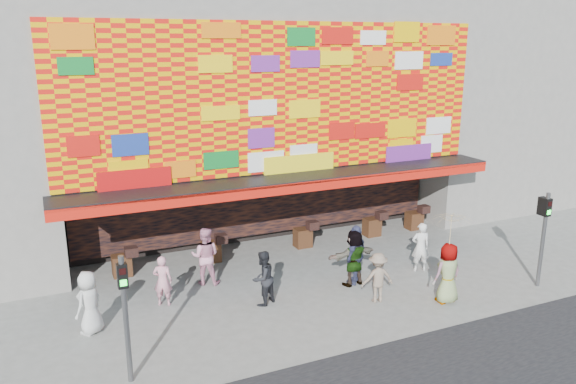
# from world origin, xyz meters

# --- Properties ---
(ground) EXTENTS (90.00, 90.00, 0.00)m
(ground) POSITION_xyz_m (0.00, 0.00, 0.00)
(ground) COLOR slate
(ground) RESTS_ON ground
(shop_building) EXTENTS (15.20, 9.40, 10.00)m
(shop_building) POSITION_xyz_m (0.00, 8.18, 5.23)
(shop_building) COLOR gray
(shop_building) RESTS_ON ground
(neighbor_right) EXTENTS (11.00, 8.00, 12.00)m
(neighbor_right) POSITION_xyz_m (13.00, 8.00, 6.00)
(neighbor_right) COLOR gray
(neighbor_right) RESTS_ON ground
(signal_left) EXTENTS (0.22, 0.20, 3.00)m
(signal_left) POSITION_xyz_m (-6.20, -1.50, 1.86)
(signal_left) COLOR #59595B
(signal_left) RESTS_ON ground
(signal_right) EXTENTS (0.22, 0.20, 3.00)m
(signal_right) POSITION_xyz_m (6.20, -1.50, 1.86)
(signal_right) COLOR #59595B
(signal_right) RESTS_ON ground
(ped_a) EXTENTS (0.98, 0.97, 1.71)m
(ped_a) POSITION_xyz_m (-6.78, 1.13, 0.85)
(ped_a) COLOR silver
(ped_a) RESTS_ON ground
(ped_b) EXTENTS (0.65, 0.55, 1.50)m
(ped_b) POSITION_xyz_m (-4.71, 1.96, 0.75)
(ped_b) COLOR pink
(ped_b) RESTS_ON ground
(ped_c) EXTENTS (0.98, 0.91, 1.62)m
(ped_c) POSITION_xyz_m (-2.08, 0.83, 0.81)
(ped_c) COLOR black
(ped_c) RESTS_ON ground
(ped_d) EXTENTS (1.04, 0.71, 1.49)m
(ped_d) POSITION_xyz_m (1.03, -0.37, 0.75)
(ped_d) COLOR #816F5E
(ped_d) RESTS_ON ground
(ped_e) EXTENTS (1.19, 1.01, 1.91)m
(ped_e) POSITION_xyz_m (1.11, 1.00, 0.96)
(ped_e) COLOR #34395C
(ped_e) RESTS_ON ground
(ped_f) EXTENTS (1.70, 0.67, 1.79)m
(ped_f) POSITION_xyz_m (1.00, 0.94, 0.90)
(ped_f) COLOR gray
(ped_f) RESTS_ON ground
(ped_g) EXTENTS (0.88, 0.57, 1.80)m
(ped_g) POSITION_xyz_m (2.85, -1.23, 0.90)
(ped_g) COLOR gray
(ped_g) RESTS_ON ground
(ped_h) EXTENTS (0.69, 0.55, 1.66)m
(ped_h) POSITION_xyz_m (3.57, 1.00, 0.83)
(ped_h) COLOR silver
(ped_h) RESTS_ON ground
(ped_i) EXTENTS (1.10, 1.01, 1.83)m
(ped_i) POSITION_xyz_m (-3.18, 2.90, 0.92)
(ped_i) COLOR pink
(ped_i) RESTS_ON ground
(parasol) EXTENTS (1.21, 1.23, 1.95)m
(parasol) POSITION_xyz_m (2.85, -1.23, 2.20)
(parasol) COLOR beige
(parasol) RESTS_ON ground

